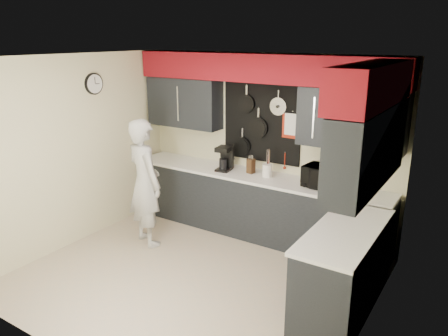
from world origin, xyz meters
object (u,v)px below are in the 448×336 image
Objects in this scene: person at (145,183)px; utensil_crock at (267,170)px; knife_block at (251,166)px; coffee_maker at (225,158)px; microwave at (324,177)px.

utensil_crock is at bearing -120.87° from person.
person is (-1.32, -1.07, -0.12)m from utensil_crock.
knife_block is 0.41m from coffee_maker.
person reaches higher than knife_block.
utensil_crock is (-0.83, 0.02, -0.05)m from microwave.
person is at bearing -122.58° from knife_block.
coffee_maker is 0.20× the size of person.
microwave is 0.83m from utensil_crock.
person reaches higher than microwave.
microwave is at bearing 9.39° from knife_block.
person reaches higher than utensil_crock.
knife_block is 0.28m from utensil_crock.
microwave is 0.29× the size of person.
person is at bearing -148.45° from microwave.
microwave reaches higher than utensil_crock.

